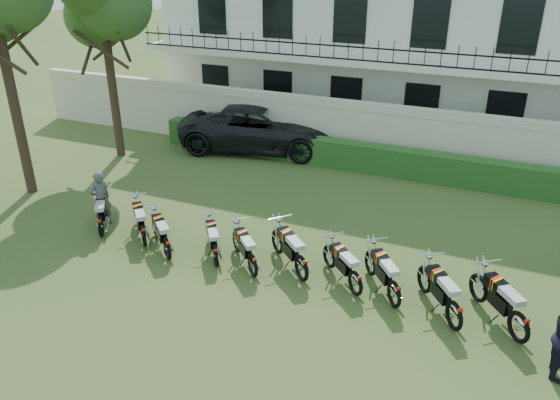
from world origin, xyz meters
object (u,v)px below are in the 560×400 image
at_px(motorcycle_0, 100,222).
at_px(motorcycle_4, 253,260).
at_px(inspector, 100,199).
at_px(suv, 261,128).
at_px(motorcycle_5, 302,262).
at_px(motorcycle_3, 215,251).
at_px(motorcycle_9, 520,320).
at_px(motorcycle_6, 356,278).
at_px(motorcycle_2, 167,244).
at_px(motorcycle_1, 143,231).
at_px(motorcycle_7, 395,288).
at_px(motorcycle_8, 455,309).

height_order(motorcycle_0, motorcycle_4, motorcycle_0).
bearing_deg(inspector, suv, -168.08).
bearing_deg(motorcycle_5, motorcycle_3, 138.87).
distance_m(motorcycle_9, suv, 13.05).
distance_m(motorcycle_4, motorcycle_9, 6.06).
height_order(motorcycle_3, motorcycle_6, motorcycle_6).
bearing_deg(motorcycle_6, motorcycle_2, 138.40).
bearing_deg(motorcycle_1, motorcycle_7, -43.96).
height_order(motorcycle_3, motorcycle_5, motorcycle_5).
bearing_deg(motorcycle_3, motorcycle_4, -39.60).
distance_m(motorcycle_7, motorcycle_9, 2.60).
height_order(motorcycle_1, motorcycle_2, motorcycle_1).
distance_m(motorcycle_1, motorcycle_2, 1.04).
xyz_separation_m(motorcycle_8, inspector, (-10.03, 0.91, 0.31)).
bearing_deg(motorcycle_8, inspector, 139.43).
distance_m(motorcycle_6, suv, 10.43).
distance_m(motorcycle_2, motorcycle_8, 7.18).
xyz_separation_m(motorcycle_2, motorcycle_4, (2.38, 0.16, -0.00)).
bearing_deg(motorcycle_3, motorcycle_0, 142.41).
relative_size(motorcycle_6, inspector, 0.87).
relative_size(motorcycle_2, motorcycle_8, 0.85).
height_order(motorcycle_1, motorcycle_5, motorcycle_5).
distance_m(motorcycle_2, motorcycle_4, 2.39).
height_order(motorcycle_3, motorcycle_9, motorcycle_9).
relative_size(motorcycle_1, motorcycle_5, 0.91).
bearing_deg(suv, motorcycle_2, 176.85).
bearing_deg(motorcycle_5, inspector, 128.51).
bearing_deg(motorcycle_7, motorcycle_2, 145.77).
height_order(motorcycle_2, motorcycle_4, motorcycle_2).
bearing_deg(motorcycle_6, suv, 80.95).
distance_m(motorcycle_6, motorcycle_7, 0.94).
height_order(motorcycle_5, motorcycle_9, motorcycle_9).
bearing_deg(motorcycle_2, inspector, 114.03).
distance_m(motorcycle_2, suv, 8.82).
bearing_deg(motorcycle_4, motorcycle_1, 132.19).
height_order(motorcycle_3, motorcycle_4, motorcycle_4).
height_order(motorcycle_0, motorcycle_9, motorcycle_9).
bearing_deg(motorcycle_1, motorcycle_3, -46.55).
bearing_deg(motorcycle_4, suv, 68.98).
distance_m(motorcycle_3, motorcycle_6, 3.61).
bearing_deg(motorcycle_6, motorcycle_4, 139.25).
height_order(motorcycle_6, inspector, inspector).
relative_size(motorcycle_0, motorcycle_5, 1.02).
relative_size(motorcycle_7, suv, 0.26).
bearing_deg(motorcycle_9, motorcycle_0, 141.50).
xyz_separation_m(motorcycle_5, motorcycle_6, (1.36, -0.06, -0.05)).
bearing_deg(inspector, motorcycle_4, 104.18).
bearing_deg(motorcycle_1, inspector, 118.68).
bearing_deg(inspector, motorcycle_2, 94.57).
bearing_deg(motorcycle_7, motorcycle_0, 142.92).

